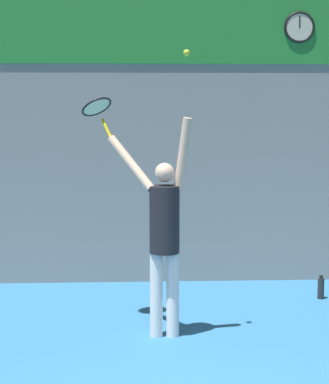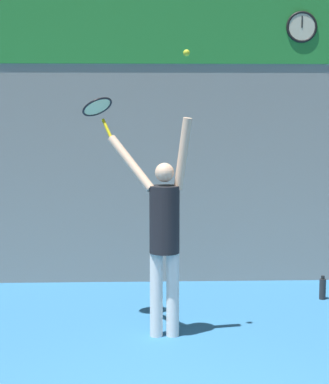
# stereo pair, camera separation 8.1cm
# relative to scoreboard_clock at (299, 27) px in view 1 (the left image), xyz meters

# --- Properties ---
(back_wall) EXTENTS (18.00, 0.10, 5.00)m
(back_wall) POSITION_rel_scoreboard_clock_xyz_m (-1.75, 0.08, -0.84)
(back_wall) COLOR gray
(back_wall) RESTS_ON ground_plane
(sponsor_banner) EXTENTS (7.03, 0.02, 0.93)m
(sponsor_banner) POSITION_rel_scoreboard_clock_xyz_m (-1.75, 0.02, -0.00)
(sponsor_banner) COLOR #288C38
(scoreboard_clock) EXTENTS (0.40, 0.04, 0.40)m
(scoreboard_clock) POSITION_rel_scoreboard_clock_xyz_m (0.00, 0.00, 0.00)
(scoreboard_clock) COLOR beige
(tennis_player) EXTENTS (0.88, 0.53, 2.23)m
(tennis_player) POSITION_rel_scoreboard_clock_xyz_m (-1.85, -2.16, -2.24)
(tennis_player) COLOR white
(tennis_player) RESTS_ON ground_plane
(tennis_racket) EXTENTS (0.44, 0.44, 0.43)m
(tennis_racket) POSITION_rel_scoreboard_clock_xyz_m (-2.52, -1.68, -1.03)
(tennis_racket) COLOR yellow
(tennis_ball) EXTENTS (0.06, 0.06, 0.06)m
(tennis_ball) POSITION_rel_scoreboard_clock_xyz_m (-1.63, -2.26, -0.49)
(tennis_ball) COLOR #CCDB2D
(water_bottle) EXTENTS (0.08, 0.08, 0.29)m
(water_bottle) POSITION_rel_scoreboard_clock_xyz_m (0.13, -0.88, -3.21)
(water_bottle) COLOR #262628
(water_bottle) RESTS_ON ground_plane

